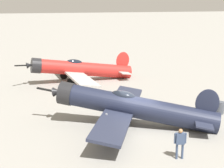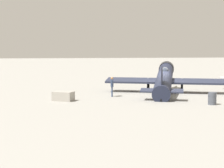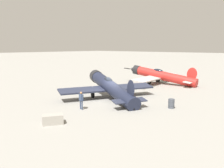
{
  "view_description": "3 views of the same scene",
  "coord_description": "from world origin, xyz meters",
  "views": [
    {
      "loc": [
        -7.13,
        -20.36,
        8.35
      ],
      "look_at": [
        -0.37,
        5.72,
        1.6
      ],
      "focal_mm": 54.25,
      "sensor_mm": 36.0,
      "label": 1
    },
    {
      "loc": [
        29.1,
        -12.02,
        3.83
      ],
      "look_at": [
        0.58,
        -5.08,
        1.1
      ],
      "focal_mm": 54.53,
      "sensor_mm": 36.0,
      "label": 2
    },
    {
      "loc": [
        17.73,
        -20.14,
        5.98
      ],
      "look_at": [
        -0.0,
        0.0,
        1.8
      ],
      "focal_mm": 39.24,
      "sensor_mm": 36.0,
      "label": 3
    }
  ],
  "objects": [
    {
      "name": "ground_plane",
      "position": [
        0.0,
        0.0,
        0.0
      ],
      "size": [
        400.0,
        400.0,
        0.0
      ],
      "primitive_type": "plane",
      "color": "gray"
    },
    {
      "name": "airplane_foreground",
      "position": [
        -0.48,
        0.22,
        1.37
      ],
      "size": [
        11.61,
        11.07,
        3.09
      ],
      "rotation": [
        0.0,
        0.0,
        2.71
      ],
      "color": "#1E2338",
      "rests_on": "ground_plane"
    },
    {
      "name": "ground_crew_mechanic",
      "position": [
        0.58,
        -5.08,
        1.04
      ],
      "size": [
        0.66,
        0.32,
        1.72
      ],
      "rotation": [
        0.0,
        0.0,
        1.37
      ],
      "color": "#384766",
      "rests_on": "ground_plane"
    },
    {
      "name": "equipment_crate",
      "position": [
        2.18,
        -9.45,
        0.37
      ],
      "size": [
        1.67,
        1.86,
        0.74
      ],
      "rotation": [
        0.0,
        0.0,
        4.16
      ],
      "color": "#9E998E",
      "rests_on": "ground_plane"
    },
    {
      "name": "fuel_drum",
      "position": [
        6.78,
        1.0,
        0.46
      ],
      "size": [
        0.63,
        0.63,
        0.92
      ],
      "color": "#474C56",
      "rests_on": "ground_plane"
    }
  ]
}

